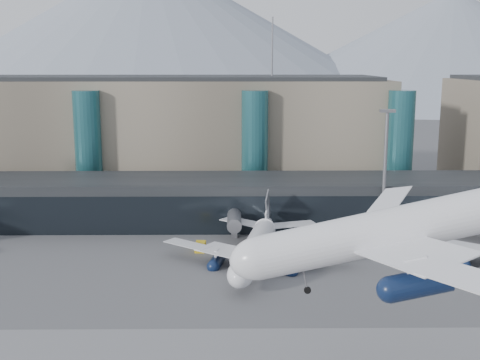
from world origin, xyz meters
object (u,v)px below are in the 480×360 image
lightmast_mid (385,166)px  hero_jet (428,214)px  jet_parked_mid (258,237)px  veh_g (385,245)px  veh_d (396,241)px  veh_b (200,247)px

lightmast_mid → hero_jet: bearing=-100.6°
hero_jet → jet_parked_mid: size_ratio=1.05×
hero_jet → veh_g: (9.82, 52.66, -19.81)m
veh_d → jet_parked_mid: bearing=126.0°
jet_parked_mid → veh_g: size_ratio=13.24×
lightmast_mid → veh_b: 39.99m
lightmast_mid → hero_jet: hero_jet is taller
jet_parked_mid → veh_d: 28.70m
veh_b → veh_g: bearing=-84.7°
veh_d → hero_jet: bearing=-175.0°
jet_parked_mid → veh_b: (-10.44, 5.85, -3.55)m
lightmast_mid → hero_jet: size_ratio=0.68×
jet_parked_mid → veh_d: jet_parked_mid is taller
veh_b → lightmast_mid: bearing=-70.7°
hero_jet → veh_g: 57.12m
veh_d → lightmast_mid: bearing=27.9°
hero_jet → veh_d: (12.69, 55.05, -19.69)m
jet_parked_mid → hero_jet: bearing=-151.2°
jet_parked_mid → veh_d: size_ratio=11.23×
hero_jet → veh_b: 60.98m
veh_g → veh_d: bearing=85.3°
lightmast_mid → veh_g: 16.48m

